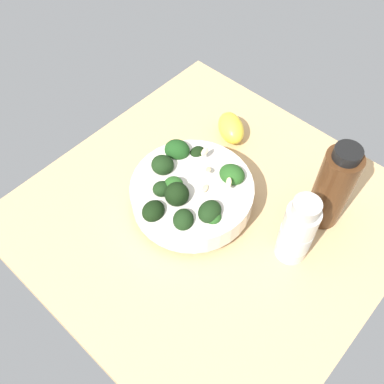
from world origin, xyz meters
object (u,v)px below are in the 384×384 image
(bowl_of_broccoli, at_px, (191,192))
(bottle_short, at_px, (333,187))
(bottle_tall, at_px, (297,232))
(lemon_wedge, at_px, (231,128))

(bowl_of_broccoli, bearing_deg, bottle_short, 127.10)
(bowl_of_broccoli, height_order, bottle_tall, bottle_tall)
(bowl_of_broccoli, relative_size, lemon_wedge, 2.79)
(lemon_wedge, distance_m, bottle_tall, 0.28)
(bowl_of_broccoli, xyz_separation_m, bottle_short, (-0.14, 0.18, 0.04))
(bowl_of_broccoli, distance_m, lemon_wedge, 0.19)
(lemon_wedge, relative_size, bottle_short, 0.44)
(bottle_tall, bearing_deg, bottle_short, -179.37)
(bottle_short, bearing_deg, lemon_wedge, -99.38)
(bottle_tall, distance_m, bottle_short, 0.10)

